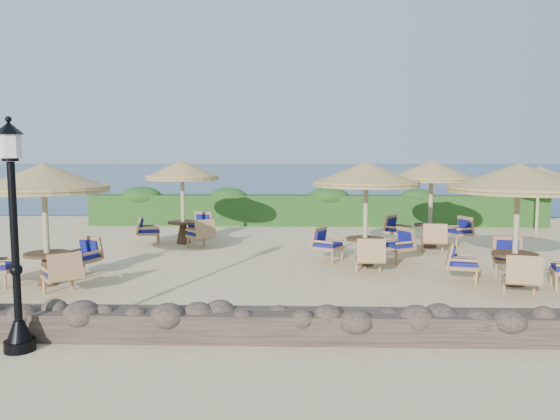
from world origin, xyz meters
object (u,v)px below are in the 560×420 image
at_px(extra_parasol, 539,173).
at_px(cafe_set_2, 517,200).
at_px(cafe_set_0, 45,198).
at_px(cafe_set_1, 366,192).
at_px(cafe_set_4, 431,187).
at_px(lamp_post, 15,246).
at_px(cafe_set_3, 182,188).

bearing_deg(extra_parasol, cafe_set_2, -116.24).
relative_size(cafe_set_0, cafe_set_2, 0.95).
bearing_deg(cafe_set_1, cafe_set_0, -162.27).
xyz_separation_m(extra_parasol, cafe_set_0, (-14.00, -8.04, -0.27)).
height_order(cafe_set_0, cafe_set_4, same).
bearing_deg(lamp_post, cafe_set_1, 47.25).
xyz_separation_m(lamp_post, cafe_set_2, (8.77, 4.22, 0.32)).
bearing_deg(cafe_set_2, cafe_set_3, 147.83).
relative_size(lamp_post, cafe_set_4, 1.20).
relative_size(cafe_set_2, cafe_set_4, 1.08).
bearing_deg(cafe_set_4, cafe_set_0, -152.02).
relative_size(extra_parasol, cafe_set_4, 0.87).
relative_size(lamp_post, extra_parasol, 1.38).
bearing_deg(lamp_post, cafe_set_4, 48.06).
bearing_deg(extra_parasol, lamp_post, -136.40).
height_order(extra_parasol, cafe_set_3, cafe_set_3).
height_order(lamp_post, cafe_set_4, lamp_post).
distance_m(cafe_set_3, cafe_set_4, 7.68).
relative_size(lamp_post, cafe_set_3, 1.21).
distance_m(cafe_set_1, cafe_set_2, 3.61).
xyz_separation_m(lamp_post, cafe_set_3, (0.43, 9.47, 0.22)).
distance_m(cafe_set_0, cafe_set_3, 5.80).
bearing_deg(cafe_set_2, cafe_set_4, 98.04).
height_order(cafe_set_2, cafe_set_4, same).
bearing_deg(cafe_set_4, extra_parasol, 33.61).
distance_m(extra_parasol, cafe_set_4, 5.42).
bearing_deg(cafe_set_0, cafe_set_3, 71.60).
bearing_deg(cafe_set_1, extra_parasol, 40.12).
relative_size(lamp_post, cafe_set_0, 1.17).
bearing_deg(cafe_set_1, cafe_set_3, 149.07).
bearing_deg(cafe_set_2, extra_parasol, 63.76).
distance_m(lamp_post, cafe_set_2, 9.73).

